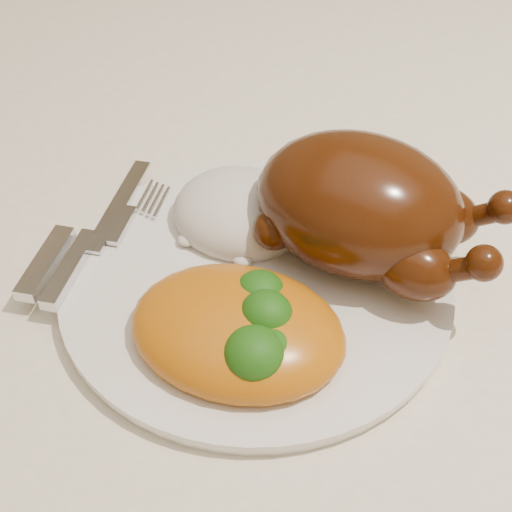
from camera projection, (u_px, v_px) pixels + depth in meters
The scene contains 7 objects.
dining_table at pixel (475, 304), 0.65m from camera, with size 1.60×0.90×0.76m.
tablecloth at pixel (493, 245), 0.60m from camera, with size 1.73×1.03×0.18m.
dinner_plate at pixel (256, 282), 0.52m from camera, with size 0.28×0.28×0.01m, color white.
roast_chicken at pixel (364, 206), 0.50m from camera, with size 0.19×0.13×0.10m.
rice_mound at pixel (240, 213), 0.55m from camera, with size 0.11×0.10×0.06m.
mac_and_cheese at pixel (249, 331), 0.46m from camera, with size 0.17×0.14×0.06m.
cutlery at pixel (81, 246), 0.53m from camera, with size 0.06×0.17×0.01m.
Camera 1 is at (0.07, -0.48, 1.14)m, focal length 50.00 mm.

